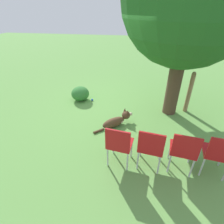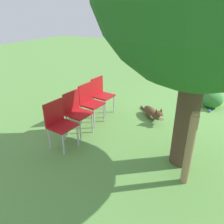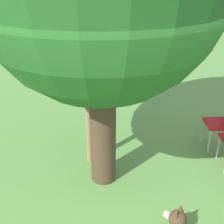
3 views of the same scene
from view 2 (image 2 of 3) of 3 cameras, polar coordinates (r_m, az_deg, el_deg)
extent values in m
plane|color=#609947|center=(5.17, 19.71, -3.83)|extent=(30.00, 30.00, 0.00)
cylinder|color=#4C3828|center=(3.55, 19.30, 0.88)|extent=(0.36, 0.36, 1.99)
ellipsoid|color=#513823|center=(5.38, 10.12, -0.09)|extent=(0.59, 0.63, 0.24)
ellipsoid|color=#C6B293|center=(5.24, 10.92, -0.99)|extent=(0.29, 0.29, 0.14)
sphere|color=#513823|center=(5.04, 12.01, -0.90)|extent=(0.30, 0.30, 0.22)
cylinder|color=#C6B293|center=(4.95, 12.64, -1.67)|extent=(0.13, 0.13, 0.09)
cone|color=#513823|center=(5.01, 12.75, 0.52)|extent=(0.07, 0.07, 0.10)
cone|color=#513823|center=(4.96, 11.53, 0.36)|extent=(0.07, 0.07, 0.10)
cylinder|color=#513823|center=(5.77, 8.23, 0.84)|extent=(0.23, 0.25, 0.06)
cylinder|color=#937551|center=(3.32, 19.48, -9.56)|extent=(0.11, 0.11, 1.12)
sphere|color=#937551|center=(3.05, 21.00, -0.56)|extent=(0.10, 0.10, 0.10)
cube|color=#B21419|center=(5.38, -2.20, 4.18)|extent=(0.48, 0.50, 0.04)
cube|color=#B21419|center=(5.41, -3.91, 6.85)|extent=(0.09, 0.44, 0.42)
cylinder|color=#B7B7BC|center=(5.51, 0.52, 2.08)|extent=(0.03, 0.03, 0.44)
cylinder|color=#B7B7BC|center=(5.23, -1.78, 0.74)|extent=(0.03, 0.03, 0.44)
cylinder|color=#B7B7BC|center=(5.70, -2.50, 2.86)|extent=(0.03, 0.03, 0.44)
cylinder|color=#B7B7BC|center=(5.43, -4.87, 1.61)|extent=(0.03, 0.03, 0.44)
cube|color=#B21419|center=(4.91, -5.10, 2.05)|extent=(0.48, 0.50, 0.04)
cube|color=#B21419|center=(4.95, -6.96, 4.98)|extent=(0.09, 0.44, 0.42)
cylinder|color=#B7B7BC|center=(5.05, -2.06, -0.17)|extent=(0.03, 0.03, 0.44)
cylinder|color=#B7B7BC|center=(4.78, -4.72, -1.77)|extent=(0.03, 0.03, 0.44)
cylinder|color=#B7B7BC|center=(5.25, -5.25, 0.76)|extent=(0.03, 0.03, 0.44)
cylinder|color=#B7B7BC|center=(4.99, -7.98, -0.73)|extent=(0.03, 0.03, 0.44)
cube|color=#B21419|center=(4.48, -8.58, -0.51)|extent=(0.48, 0.50, 0.04)
cube|color=#B21419|center=(4.51, -10.60, 2.71)|extent=(0.09, 0.44, 0.42)
cylinder|color=#B7B7BC|center=(4.60, -5.15, -2.87)|extent=(0.03, 0.03, 0.44)
cylinder|color=#B7B7BC|center=(4.35, -8.28, -4.79)|extent=(0.03, 0.03, 0.44)
cylinder|color=#B7B7BC|center=(4.82, -8.50, -1.74)|extent=(0.03, 0.03, 0.44)
cylinder|color=#B7B7BC|center=(4.58, -11.66, -3.50)|extent=(0.03, 0.03, 0.44)
cube|color=#B21419|center=(4.07, -12.79, -3.59)|extent=(0.48, 0.50, 0.04)
cube|color=#B21419|center=(4.10, -14.97, -0.03)|extent=(0.09, 0.44, 0.42)
cylinder|color=#B7B7BC|center=(4.19, -8.89, -6.12)|extent=(0.03, 0.03, 0.44)
cylinder|color=#B7B7BC|center=(3.97, -12.60, -8.40)|extent=(0.03, 0.03, 0.44)
cylinder|color=#B7B7BC|center=(4.41, -12.38, -4.70)|extent=(0.03, 0.03, 0.44)
cylinder|color=#B7B7BC|center=(4.20, -16.06, -6.76)|extent=(0.03, 0.03, 0.44)
sphere|color=blue|center=(6.11, 24.10, 0.25)|extent=(0.07, 0.07, 0.07)
ellipsoid|color=#337533|center=(6.39, 24.58, 3.10)|extent=(0.57, 0.57, 0.45)
camera|label=1|loc=(6.39, -25.97, 25.34)|focal=28.00mm
camera|label=3|loc=(7.05, 31.50, 26.92)|focal=50.00mm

